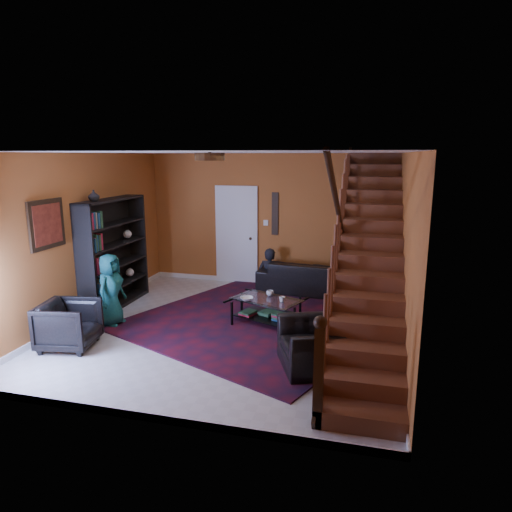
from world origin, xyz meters
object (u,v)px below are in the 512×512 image
Objects in this scene: coffee_table at (267,309)px; sofa at (314,278)px; bookshelf at (114,255)px; armchair_right at (315,346)px; armchair_left at (69,325)px.

sofa is at bearing 73.72° from coffee_table.
sofa is at bearing 26.10° from bookshelf.
coffee_table is at bearing -168.54° from armchair_right.
armchair_right is at bearing -96.33° from armchair_left.
bookshelf reaches higher than coffee_table.
armchair_left is 0.80× the size of armchair_right.
bookshelf is 1.58× the size of coffee_table.
coffee_table is at bearing -66.52° from armchair_left.
sofa is 4.75m from armchair_left.
sofa is 3.39m from armchair_right.
armchair_right is (0.43, -3.36, -0.02)m from sofa.
bookshelf is 2.09× the size of armchair_right.
sofa reaches higher than armchair_right.
armchair_right is (3.90, -1.66, -0.65)m from bookshelf.
armchair_left is (-3.12, -3.58, 0.02)m from sofa.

